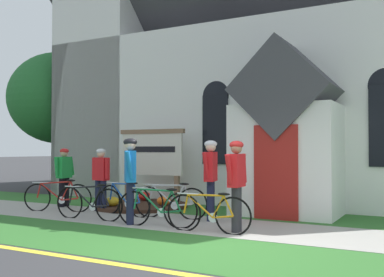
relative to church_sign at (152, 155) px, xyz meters
name	(u,v)px	position (x,y,z in m)	size (l,w,h in m)	color
ground	(287,215)	(3.85, -0.03, -1.40)	(140.00, 140.00, 0.00)	#333335
sidewalk_slab	(157,220)	(1.63, -2.23, -1.39)	(32.00, 2.08, 0.01)	#99968E
grass_verge	(91,237)	(1.63, -4.38, -1.39)	(32.00, 2.23, 0.01)	#2D6628
church_lawn	(200,210)	(1.63, -0.23, -1.39)	(24.00, 1.92, 0.01)	#2D6628
curb_paint_stripe	(35,252)	(1.63, -5.64, -1.39)	(28.00, 0.16, 0.01)	yellow
church_building	(265,56)	(1.28, 5.82, 3.69)	(12.96, 12.71, 14.49)	white
church_sign	(152,155)	(0.00, 0.00, 0.00)	(2.07, 0.15, 2.11)	#7F6047
flower_bed	(140,205)	(0.00, -0.58, -1.32)	(2.55, 2.55, 0.34)	#382319
bicycle_black	(157,208)	(2.06, -2.90, -1.02)	(1.72, 0.33, 0.80)	black
bicycle_red	(125,200)	(0.53, -1.94, -1.03)	(1.71, 0.39, 0.82)	black
bicycle_orange	(171,202)	(1.72, -1.81, -1.02)	(1.78, 0.24, 0.83)	black
bicycle_blue	(58,197)	(-1.33, -2.21, -1.03)	(1.69, 0.65, 0.82)	black
bicycle_green	(89,203)	(0.24, -2.85, -1.02)	(1.81, 0.12, 0.82)	black
bicycle_yellow	(208,213)	(3.25, -2.98, -1.03)	(1.71, 0.13, 0.78)	black
cyclist_in_blue_jersey	(101,175)	(-0.41, -1.68, -0.49)	(0.61, 0.32, 1.58)	#191E38
cyclist_in_yellow_jersey	(64,173)	(-1.86, -1.46, -0.48)	(0.28, 0.71, 1.58)	black
cyclist_in_red_jersey	(237,178)	(3.69, -2.68, -0.38)	(0.28, 0.78, 1.72)	#2D2D33
cyclist_in_green_jersey	(211,173)	(2.69, -1.74, -0.36)	(0.33, 0.76, 1.75)	#191E38
cyclist_in_white_jersey	(130,173)	(1.42, -2.94, -0.33)	(0.48, 0.67, 1.79)	#191E38
yard_deciduous_tree	(58,99)	(-6.02, 2.48, 2.14)	(3.83, 3.83, 5.32)	#4C3823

